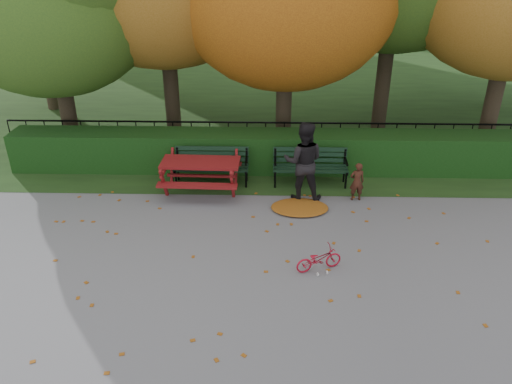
{
  "coord_description": "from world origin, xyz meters",
  "views": [
    {
      "loc": [
        0.07,
        -7.39,
        5.44
      ],
      "look_at": [
        -0.15,
        1.24,
        1.0
      ],
      "focal_mm": 35.0,
      "sensor_mm": 36.0,
      "label": 1
    }
  ],
  "objects_px": {
    "bench_left": "(212,163)",
    "bench_right": "(310,164)",
    "bicycle": "(319,259)",
    "child": "(357,182)",
    "adult": "(303,162)",
    "picnic_table": "(201,168)"
  },
  "relations": [
    {
      "from": "adult",
      "to": "picnic_table",
      "type": "bearing_deg",
      "value": -1.78
    },
    {
      "from": "bench_left",
      "to": "child",
      "type": "relative_size",
      "value": 1.95
    },
    {
      "from": "bench_right",
      "to": "adult",
      "type": "xyz_separation_m",
      "value": [
        -0.23,
        -0.8,
        0.41
      ]
    },
    {
      "from": "bench_right",
      "to": "bicycle",
      "type": "xyz_separation_m",
      "value": [
        -0.08,
        -3.59,
        -0.29
      ]
    },
    {
      "from": "adult",
      "to": "bicycle",
      "type": "bearing_deg",
      "value": 98.42
    },
    {
      "from": "child",
      "to": "bench_right",
      "type": "bearing_deg",
      "value": -45.71
    },
    {
      "from": "picnic_table",
      "to": "bicycle",
      "type": "distance_m",
      "value": 4.0
    },
    {
      "from": "adult",
      "to": "bicycle",
      "type": "relative_size",
      "value": 2.12
    },
    {
      "from": "bench_left",
      "to": "child",
      "type": "bearing_deg",
      "value": -13.86
    },
    {
      "from": "bench_left",
      "to": "bicycle",
      "type": "bearing_deg",
      "value": -57.19
    },
    {
      "from": "picnic_table",
      "to": "bench_left",
      "type": "bearing_deg",
      "value": 70.08
    },
    {
      "from": "child",
      "to": "picnic_table",
      "type": "bearing_deg",
      "value": -11.22
    },
    {
      "from": "bench_right",
      "to": "child",
      "type": "xyz_separation_m",
      "value": [
        1.01,
        -0.84,
        -0.06
      ]
    },
    {
      "from": "child",
      "to": "adult",
      "type": "bearing_deg",
      "value": -7.67
    },
    {
      "from": "bench_right",
      "to": "bicycle",
      "type": "distance_m",
      "value": 3.6
    },
    {
      "from": "picnic_table",
      "to": "bicycle",
      "type": "height_order",
      "value": "picnic_table"
    },
    {
      "from": "bench_left",
      "to": "bicycle",
      "type": "xyz_separation_m",
      "value": [
        2.32,
        -3.59,
        -0.29
      ]
    },
    {
      "from": "bench_right",
      "to": "picnic_table",
      "type": "xyz_separation_m",
      "value": [
        -2.6,
        -0.5,
        0.09
      ]
    },
    {
      "from": "bench_right",
      "to": "picnic_table",
      "type": "relative_size",
      "value": 0.97
    },
    {
      "from": "bench_left",
      "to": "bench_right",
      "type": "bearing_deg",
      "value": 0.0
    },
    {
      "from": "bench_left",
      "to": "child",
      "type": "xyz_separation_m",
      "value": [
        3.41,
        -0.84,
        -0.06
      ]
    },
    {
      "from": "bench_left",
      "to": "child",
      "type": "height_order",
      "value": "child"
    }
  ]
}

